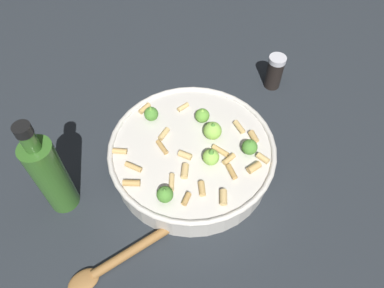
% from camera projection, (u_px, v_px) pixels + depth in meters
% --- Properties ---
extents(ground_plane, '(2.40, 2.40, 0.00)m').
position_uv_depth(ground_plane, '(192.00, 165.00, 0.71)').
color(ground_plane, '#23282D').
extents(cooking_pan, '(0.31, 0.31, 0.10)m').
position_uv_depth(cooking_pan, '(192.00, 154.00, 0.68)').
color(cooking_pan, beige).
rests_on(cooking_pan, ground).
extents(pepper_shaker, '(0.04, 0.04, 0.08)m').
position_uv_depth(pepper_shaker, '(275.00, 72.00, 0.81)').
color(pepper_shaker, black).
rests_on(pepper_shaker, ground).
extents(olive_oil_bottle, '(0.05, 0.05, 0.22)m').
position_uv_depth(olive_oil_bottle, '(50.00, 175.00, 0.59)').
color(olive_oil_bottle, '#336023').
rests_on(olive_oil_bottle, ground).
extents(wooden_spoon, '(0.16, 0.17, 0.02)m').
position_uv_depth(wooden_spoon, '(120.00, 258.00, 0.59)').
color(wooden_spoon, olive).
rests_on(wooden_spoon, ground).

